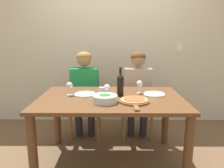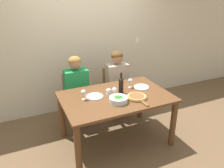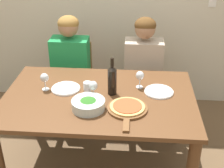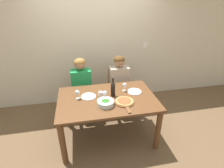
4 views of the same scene
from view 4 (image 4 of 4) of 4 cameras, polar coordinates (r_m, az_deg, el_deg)
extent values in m
plane|color=brown|center=(3.29, -1.41, -16.15)|extent=(40.00, 40.00, 0.00)
cube|color=beige|center=(3.82, -5.22, 13.32)|extent=(10.00, 0.05, 2.70)
cube|color=white|center=(4.08, 10.81, 12.40)|extent=(0.08, 0.01, 0.12)
cube|color=brown|center=(2.82, -1.58, -4.89)|extent=(1.56, 1.02, 0.04)
cylinder|color=brown|center=(2.70, -15.78, -18.33)|extent=(0.09, 0.09, 0.74)
cylinder|color=brown|center=(2.90, 14.79, -14.38)|extent=(0.09, 0.09, 0.74)
cylinder|color=brown|center=(3.40, -15.03, -7.60)|extent=(0.09, 0.09, 0.74)
cylinder|color=brown|center=(3.56, 8.79, -5.17)|extent=(0.09, 0.09, 0.74)
cube|color=#9E7042|center=(3.60, -9.56, -3.63)|extent=(0.42, 0.42, 0.04)
cube|color=#9E7042|center=(3.67, -9.97, 1.00)|extent=(0.38, 0.03, 0.42)
cylinder|color=#9E7042|center=(3.57, -12.20, -8.54)|extent=(0.04, 0.04, 0.41)
cylinder|color=#9E7042|center=(3.57, -6.06, -7.99)|extent=(0.04, 0.04, 0.41)
cylinder|color=#9E7042|center=(3.89, -12.24, -5.33)|extent=(0.04, 0.04, 0.41)
cylinder|color=#9E7042|center=(3.89, -6.64, -4.82)|extent=(0.04, 0.04, 0.41)
cube|color=#9E7042|center=(3.68, 2.15, -2.51)|extent=(0.42, 0.42, 0.04)
cube|color=#9E7042|center=(3.75, 1.53, 2.00)|extent=(0.38, 0.03, 0.42)
cylinder|color=#9E7042|center=(3.61, -0.18, -7.37)|extent=(0.04, 0.04, 0.41)
cylinder|color=#9E7042|center=(3.69, 5.66, -6.68)|extent=(0.04, 0.04, 0.41)
cylinder|color=#9E7042|center=(3.93, -1.25, -4.29)|extent=(0.04, 0.04, 0.41)
cylinder|color=#9E7042|center=(4.00, 4.12, -3.73)|extent=(0.04, 0.04, 0.41)
cylinder|color=#28282D|center=(3.65, -10.67, -7.19)|extent=(0.10, 0.10, 0.45)
cylinder|color=#28282D|center=(3.65, -7.83, -6.93)|extent=(0.10, 0.10, 0.45)
cube|color=#1E8C47|center=(3.45, -9.90, 0.33)|extent=(0.38, 0.22, 0.54)
cylinder|color=#1E8C47|center=(3.31, -12.97, -4.15)|extent=(0.07, 0.31, 0.14)
cylinder|color=#1E8C47|center=(3.31, -6.06, -3.53)|extent=(0.07, 0.31, 0.14)
sphere|color=#9E7051|center=(3.30, -10.43, 6.39)|extent=(0.20, 0.20, 0.20)
ellipsoid|color=olive|center=(3.29, -10.49, 7.02)|extent=(0.21, 0.21, 0.15)
cylinder|color=#28282D|center=(3.71, 1.02, -6.03)|extent=(0.10, 0.10, 0.45)
cylinder|color=#28282D|center=(3.75, 3.72, -5.72)|extent=(0.10, 0.10, 0.45)
cube|color=tan|center=(3.53, 2.30, 1.40)|extent=(0.38, 0.22, 0.54)
cylinder|color=tan|center=(3.35, -0.11, -2.95)|extent=(0.07, 0.31, 0.14)
cylinder|color=tan|center=(3.44, 6.44, -2.28)|extent=(0.07, 0.31, 0.14)
sphere|color=#9E7051|center=(3.38, 2.42, 7.37)|extent=(0.20, 0.20, 0.20)
ellipsoid|color=#563819|center=(3.38, 2.39, 7.98)|extent=(0.21, 0.21, 0.15)
cylinder|color=black|center=(2.82, 0.31, -1.96)|extent=(0.07, 0.07, 0.22)
cone|color=black|center=(2.76, 0.32, 0.28)|extent=(0.07, 0.07, 0.03)
cylinder|color=black|center=(2.74, 0.32, 1.25)|extent=(0.03, 0.03, 0.07)
cylinder|color=silver|center=(2.62, -2.10, -6.18)|extent=(0.26, 0.26, 0.08)
ellipsoid|color=#2D6B23|center=(2.62, -2.10, -6.12)|extent=(0.21, 0.21, 0.08)
cylinder|color=white|center=(2.86, -7.70, -4.09)|extent=(0.24, 0.24, 0.01)
torus|color=white|center=(2.86, -7.71, -3.99)|extent=(0.24, 0.24, 0.01)
cylinder|color=white|center=(3.00, 7.35, -2.50)|extent=(0.24, 0.24, 0.01)
torus|color=white|center=(3.00, 7.35, -2.40)|extent=(0.24, 0.24, 0.01)
cylinder|color=brown|center=(2.71, 4.06, -5.82)|extent=(0.31, 0.31, 0.02)
cube|color=brown|center=(2.53, 5.38, -8.51)|extent=(0.04, 0.14, 0.02)
cylinder|color=tan|center=(2.70, 4.07, -5.55)|extent=(0.27, 0.27, 0.01)
cylinder|color=#AD4C28|center=(2.69, 4.07, -5.41)|extent=(0.22, 0.22, 0.01)
cylinder|color=silver|center=(2.85, -11.05, -4.64)|extent=(0.06, 0.06, 0.01)
cylinder|color=silver|center=(2.83, -11.12, -3.94)|extent=(0.01, 0.01, 0.07)
ellipsoid|color=silver|center=(2.79, -11.25, -2.73)|extent=(0.07, 0.07, 0.08)
ellipsoid|color=maroon|center=(2.80, -11.22, -2.94)|extent=(0.06, 0.06, 0.03)
cylinder|color=silver|center=(3.02, 4.01, -2.18)|extent=(0.06, 0.06, 0.01)
cylinder|color=silver|center=(3.00, 4.04, -1.50)|extent=(0.01, 0.01, 0.07)
ellipsoid|color=silver|center=(2.97, 4.08, -0.33)|extent=(0.07, 0.07, 0.08)
ellipsoid|color=maroon|center=(2.97, 4.07, -0.54)|extent=(0.06, 0.06, 0.03)
cylinder|color=silver|center=(2.78, -2.28, -4.93)|extent=(0.06, 0.06, 0.01)
cylinder|color=silver|center=(2.76, -2.29, -4.22)|extent=(0.01, 0.01, 0.07)
ellipsoid|color=silver|center=(2.72, -2.32, -2.98)|extent=(0.07, 0.07, 0.08)
ellipsoid|color=maroon|center=(2.73, -2.31, -3.20)|extent=(0.06, 0.06, 0.03)
cylinder|color=silver|center=(2.81, -3.73, -3.45)|extent=(0.07, 0.07, 0.10)
camera|label=1|loc=(0.94, 38.00, -45.79)|focal=35.00mm
camera|label=2|loc=(0.87, -109.23, -16.59)|focal=35.00mm
camera|label=3|loc=(0.72, 59.39, -0.75)|focal=50.00mm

